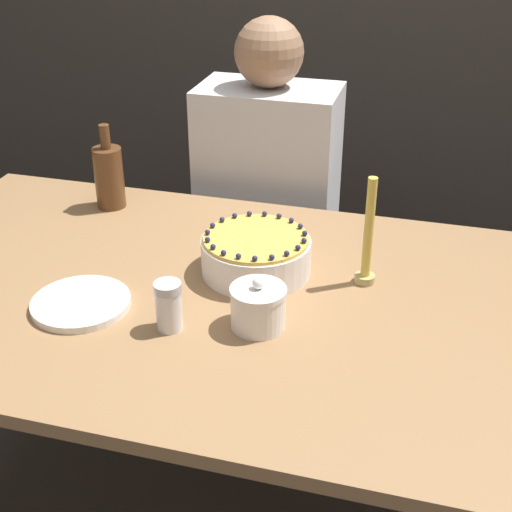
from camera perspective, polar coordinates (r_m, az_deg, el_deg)
dining_table at (r=1.58m, az=-1.85°, el=-6.10°), size 1.69×0.94×0.74m
cake at (r=1.59m, az=0.00°, el=0.13°), size 0.24×0.24×0.10m
sugar_bowl at (r=1.40m, az=0.17°, el=-4.10°), size 0.11×0.11×0.11m
sugar_shaker at (r=1.40m, az=-7.00°, el=-3.96°), size 0.05×0.05×0.10m
plate_stack at (r=1.53m, az=-13.83°, el=-3.69°), size 0.21×0.21×0.02m
candle at (r=1.54m, az=8.93°, el=1.09°), size 0.05×0.05×0.25m
bottle at (r=1.93m, az=-11.68°, el=6.29°), size 0.08×0.08×0.23m
person_man_blue_shirt at (r=2.22m, az=0.92°, el=1.18°), size 0.40×0.34×1.20m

